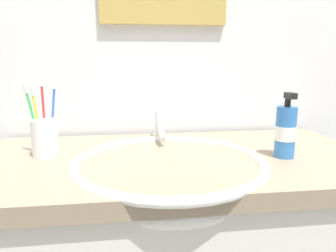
{
  "coord_description": "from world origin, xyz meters",
  "views": [
    {
      "loc": [
        -0.14,
        -0.84,
        1.11
      ],
      "look_at": [
        -0.03,
        -0.03,
        0.93
      ],
      "focal_mm": 34.38,
      "sensor_mm": 36.0,
      "label": 1
    }
  ],
  "objects_px": {
    "toothbrush_cup": "(45,138)",
    "toothbrush_green": "(33,115)",
    "toothbrush_blue": "(53,112)",
    "soap_dispenser": "(286,131)",
    "toothbrush_red": "(44,111)",
    "faucet": "(160,126)",
    "toothbrush_yellow": "(37,116)"
  },
  "relations": [
    {
      "from": "toothbrush_blue",
      "to": "toothbrush_green",
      "type": "bearing_deg",
      "value": -150.06
    },
    {
      "from": "toothbrush_blue",
      "to": "toothbrush_red",
      "type": "relative_size",
      "value": 0.95
    },
    {
      "from": "toothbrush_green",
      "to": "toothbrush_cup",
      "type": "bearing_deg",
      "value": -27.9
    },
    {
      "from": "toothbrush_cup",
      "to": "toothbrush_green",
      "type": "height_order",
      "value": "toothbrush_green"
    },
    {
      "from": "toothbrush_red",
      "to": "toothbrush_green",
      "type": "xyz_separation_m",
      "value": [
        -0.03,
        -0.01,
        -0.01
      ]
    },
    {
      "from": "faucet",
      "to": "toothbrush_blue",
      "type": "xyz_separation_m",
      "value": [
        -0.31,
        -0.09,
        0.07
      ]
    },
    {
      "from": "faucet",
      "to": "toothbrush_red",
      "type": "xyz_separation_m",
      "value": [
        -0.33,
        -0.11,
        0.08
      ]
    },
    {
      "from": "toothbrush_yellow",
      "to": "toothbrush_green",
      "type": "bearing_deg",
      "value": 173.42
    },
    {
      "from": "faucet",
      "to": "toothbrush_cup",
      "type": "bearing_deg",
      "value": -157.72
    },
    {
      "from": "faucet",
      "to": "soap_dispenser",
      "type": "distance_m",
      "value": 0.39
    },
    {
      "from": "toothbrush_cup",
      "to": "toothbrush_blue",
      "type": "xyz_separation_m",
      "value": [
        0.02,
        0.04,
        0.07
      ]
    },
    {
      "from": "toothbrush_red",
      "to": "faucet",
      "type": "bearing_deg",
      "value": 18.15
    },
    {
      "from": "faucet",
      "to": "toothbrush_cup",
      "type": "height_order",
      "value": "same"
    },
    {
      "from": "toothbrush_red",
      "to": "toothbrush_green",
      "type": "bearing_deg",
      "value": -160.67
    },
    {
      "from": "toothbrush_cup",
      "to": "toothbrush_blue",
      "type": "height_order",
      "value": "toothbrush_blue"
    },
    {
      "from": "toothbrush_green",
      "to": "soap_dispenser",
      "type": "relative_size",
      "value": 1.07
    },
    {
      "from": "faucet",
      "to": "toothbrush_blue",
      "type": "distance_m",
      "value": 0.33
    },
    {
      "from": "soap_dispenser",
      "to": "toothbrush_blue",
      "type": "bearing_deg",
      "value": 167.75
    },
    {
      "from": "toothbrush_blue",
      "to": "soap_dispenser",
      "type": "height_order",
      "value": "toothbrush_blue"
    },
    {
      "from": "toothbrush_green",
      "to": "soap_dispenser",
      "type": "xyz_separation_m",
      "value": [
        0.68,
        -0.11,
        -0.04
      ]
    },
    {
      "from": "toothbrush_blue",
      "to": "toothbrush_green",
      "type": "xyz_separation_m",
      "value": [
        -0.05,
        -0.03,
        -0.0
      ]
    },
    {
      "from": "faucet",
      "to": "toothbrush_red",
      "type": "relative_size",
      "value": 0.77
    },
    {
      "from": "faucet",
      "to": "toothbrush_yellow",
      "type": "bearing_deg",
      "value": -161.03
    },
    {
      "from": "toothbrush_blue",
      "to": "toothbrush_green",
      "type": "distance_m",
      "value": 0.06
    },
    {
      "from": "toothbrush_green",
      "to": "toothbrush_red",
      "type": "bearing_deg",
      "value": 19.33
    },
    {
      "from": "faucet",
      "to": "soap_dispenser",
      "type": "relative_size",
      "value": 0.9
    },
    {
      "from": "toothbrush_cup",
      "to": "toothbrush_yellow",
      "type": "distance_m",
      "value": 0.06
    },
    {
      "from": "toothbrush_yellow",
      "to": "soap_dispenser",
      "type": "bearing_deg",
      "value": -9.2
    },
    {
      "from": "toothbrush_green",
      "to": "soap_dispenser",
      "type": "bearing_deg",
      "value": -9.15
    },
    {
      "from": "toothbrush_yellow",
      "to": "toothbrush_red",
      "type": "bearing_deg",
      "value": 34.1
    },
    {
      "from": "toothbrush_blue",
      "to": "soap_dispenser",
      "type": "xyz_separation_m",
      "value": [
        0.63,
        -0.14,
        -0.04
      ]
    },
    {
      "from": "toothbrush_cup",
      "to": "toothbrush_yellow",
      "type": "bearing_deg",
      "value": 142.52
    }
  ]
}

